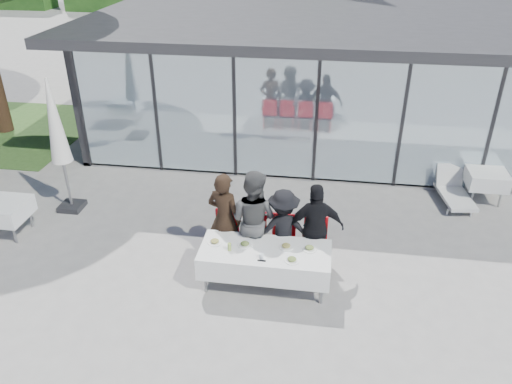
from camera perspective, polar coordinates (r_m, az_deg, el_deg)
ground at (r=9.20m, az=-1.24°, el=-9.87°), size 90.00×90.00×0.00m
pavilion at (r=15.67m, az=11.39°, el=15.02°), size 14.80×8.80×3.44m
dining_table at (r=8.75m, az=1.04°, el=-7.74°), size 2.26×0.96×0.75m
diner_a at (r=9.16m, az=-3.62°, el=-3.05°), size 0.85×0.85×1.84m
diner_chair_a at (r=9.47m, az=-3.39°, el=-4.61°), size 0.44×0.44×0.97m
diner_b at (r=9.06m, az=-0.34°, el=-3.10°), size 1.19×1.19×1.92m
diner_chair_b at (r=9.39m, az=-0.21°, el=-4.88°), size 0.44×0.44×0.97m
diner_c at (r=9.09m, az=3.10°, el=-4.28°), size 1.22×1.22×1.58m
diner_chair_c at (r=9.34m, az=3.14°, el=-5.15°), size 0.44×0.44×0.97m
diner_d at (r=9.03m, az=6.83°, el=-4.12°), size 1.20×1.20×1.74m
diner_chair_d at (r=9.32m, az=6.74°, el=-5.42°), size 0.44×0.44×0.97m
plate_a at (r=8.81m, az=-4.73°, el=-5.67°), size 0.25×0.25×0.07m
plate_b at (r=8.72m, az=-1.27°, el=-5.98°), size 0.25×0.25×0.07m
plate_c at (r=8.68m, az=3.47°, el=-6.20°), size 0.25×0.25×0.07m
plate_d at (r=8.66m, az=6.13°, el=-6.40°), size 0.25×0.25×0.07m
plate_extra at (r=8.37m, az=4.13°, el=-7.72°), size 0.25×0.25×0.07m
juice_bottle at (r=8.58m, az=-3.06°, el=-6.28°), size 0.06×0.06×0.14m
drinking_glasses at (r=8.39m, az=0.60°, el=-7.34°), size 0.07×0.07×0.10m
folded_eyeglasses at (r=8.36m, az=0.65°, el=-7.85°), size 0.14×0.03×0.01m
spare_table_left at (r=11.31m, az=-26.73°, el=-1.89°), size 0.86×0.86×0.74m
spare_table_right at (r=12.50m, az=24.81°, el=1.45°), size 0.86×0.86×0.74m
market_umbrella at (r=11.20m, az=-21.88°, el=6.71°), size 0.50×0.50×3.00m
lounger at (r=12.34m, az=21.63°, el=0.22°), size 0.78×1.40×0.72m
grass_patch at (r=17.29m, az=-26.70°, el=6.32°), size 5.00×5.00×0.02m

